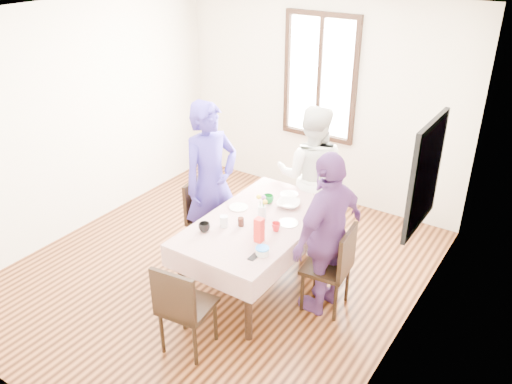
{
  "coord_description": "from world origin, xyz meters",
  "views": [
    {
      "loc": [
        2.97,
        -3.74,
        3.4
      ],
      "look_at": [
        0.49,
        0.0,
        1.1
      ],
      "focal_mm": 36.82,
      "sensor_mm": 36.0,
      "label": 1
    }
  ],
  "objects_px": {
    "chair_right": "(326,267)",
    "chair_near": "(187,305)",
    "chair_far": "(311,203)",
    "person_right": "(327,234)",
    "chair_left": "(210,220)",
    "person_far": "(311,175)",
    "person_left": "(210,183)",
    "dining_table": "(259,253)"
  },
  "relations": [
    {
      "from": "chair_right",
      "to": "chair_near",
      "type": "relative_size",
      "value": 1.0
    },
    {
      "from": "chair_far",
      "to": "person_right",
      "type": "xyz_separation_m",
      "value": [
        0.73,
        -1.07,
        0.37
      ]
    },
    {
      "from": "chair_left",
      "to": "person_right",
      "type": "height_order",
      "value": "person_right"
    },
    {
      "from": "chair_left",
      "to": "person_far",
      "type": "xyz_separation_m",
      "value": [
        0.75,
        0.95,
        0.38
      ]
    },
    {
      "from": "person_far",
      "to": "person_right",
      "type": "distance_m",
      "value": 1.28
    },
    {
      "from": "person_left",
      "to": "person_right",
      "type": "relative_size",
      "value": 1.11
    },
    {
      "from": "person_far",
      "to": "person_right",
      "type": "height_order",
      "value": "person_far"
    },
    {
      "from": "chair_left",
      "to": "chair_far",
      "type": "relative_size",
      "value": 1.0
    },
    {
      "from": "chair_near",
      "to": "chair_left",
      "type": "bearing_deg",
      "value": 112.93
    },
    {
      "from": "chair_left",
      "to": "person_far",
      "type": "distance_m",
      "value": 1.27
    },
    {
      "from": "person_left",
      "to": "person_far",
      "type": "relative_size",
      "value": 1.1
    },
    {
      "from": "person_far",
      "to": "chair_left",
      "type": "bearing_deg",
      "value": 31.32
    },
    {
      "from": "chair_right",
      "to": "person_far",
      "type": "height_order",
      "value": "person_far"
    },
    {
      "from": "person_left",
      "to": "person_far",
      "type": "xyz_separation_m",
      "value": [
        0.73,
        0.95,
        -0.08
      ]
    },
    {
      "from": "dining_table",
      "to": "person_right",
      "type": "xyz_separation_m",
      "value": [
        0.73,
        0.05,
        0.45
      ]
    },
    {
      "from": "person_left",
      "to": "person_right",
      "type": "distance_m",
      "value": 1.46
    },
    {
      "from": "chair_near",
      "to": "person_right",
      "type": "distance_m",
      "value": 1.43
    },
    {
      "from": "chair_far",
      "to": "person_right",
      "type": "relative_size",
      "value": 0.55
    },
    {
      "from": "person_right",
      "to": "chair_far",
      "type": "bearing_deg",
      "value": -135.91
    },
    {
      "from": "person_far",
      "to": "chair_right",
      "type": "bearing_deg",
      "value": 104.78
    },
    {
      "from": "person_left",
      "to": "dining_table",
      "type": "bearing_deg",
      "value": -84.82
    },
    {
      "from": "dining_table",
      "to": "person_left",
      "type": "relative_size",
      "value": 0.9
    },
    {
      "from": "chair_far",
      "to": "chair_near",
      "type": "bearing_deg",
      "value": 93.38
    },
    {
      "from": "chair_near",
      "to": "person_left",
      "type": "distance_m",
      "value": 1.54
    },
    {
      "from": "dining_table",
      "to": "chair_right",
      "type": "bearing_deg",
      "value": 3.92
    },
    {
      "from": "chair_near",
      "to": "dining_table",
      "type": "bearing_deg",
      "value": 82.64
    },
    {
      "from": "chair_far",
      "to": "person_far",
      "type": "xyz_separation_m",
      "value": [
        0.0,
        -0.02,
        0.38
      ]
    },
    {
      "from": "person_far",
      "to": "chair_far",
      "type": "bearing_deg",
      "value": -110.55
    },
    {
      "from": "chair_far",
      "to": "person_far",
      "type": "bearing_deg",
      "value": 93.38
    },
    {
      "from": "dining_table",
      "to": "person_right",
      "type": "bearing_deg",
      "value": 4.02
    },
    {
      "from": "person_right",
      "to": "dining_table",
      "type": "bearing_deg",
      "value": -75.98
    },
    {
      "from": "chair_near",
      "to": "person_right",
      "type": "xyz_separation_m",
      "value": [
        0.73,
        1.18,
        0.37
      ]
    },
    {
      "from": "dining_table",
      "to": "chair_right",
      "type": "distance_m",
      "value": 0.75
    },
    {
      "from": "person_left",
      "to": "person_far",
      "type": "height_order",
      "value": "person_left"
    },
    {
      "from": "chair_far",
      "to": "person_right",
      "type": "height_order",
      "value": "person_right"
    },
    {
      "from": "chair_near",
      "to": "person_right",
      "type": "height_order",
      "value": "person_right"
    },
    {
      "from": "person_left",
      "to": "person_far",
      "type": "bearing_deg",
      "value": -20.28
    },
    {
      "from": "dining_table",
      "to": "chair_left",
      "type": "distance_m",
      "value": 0.77
    },
    {
      "from": "person_far",
      "to": "person_left",
      "type": "bearing_deg",
      "value": 32.07
    },
    {
      "from": "chair_left",
      "to": "chair_near",
      "type": "distance_m",
      "value": 1.48
    },
    {
      "from": "person_left",
      "to": "person_right",
      "type": "height_order",
      "value": "person_left"
    },
    {
      "from": "chair_right",
      "to": "person_left",
      "type": "xyz_separation_m",
      "value": [
        -1.47,
        0.1,
        0.46
      ]
    }
  ]
}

